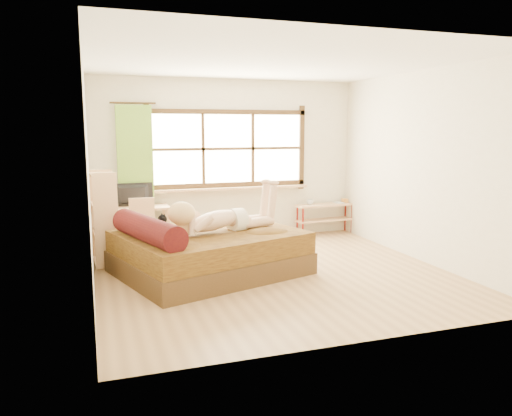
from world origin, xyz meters
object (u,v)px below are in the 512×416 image
object	(u,v)px
desk	(134,212)
chair	(143,224)
bookshelf	(104,218)
bed	(206,251)
woman	(221,206)
kitten	(153,223)
pipe_shelf	(325,212)

from	to	relation	value
desk	chair	xyz separation A→B (m)	(0.10, -0.37, -0.12)
chair	bookshelf	xyz separation A→B (m)	(-0.57, -0.40, 0.19)
bed	desk	bearing A→B (deg)	97.59
bed	desk	distance (m)	1.84
woman	desk	world-z (taller)	woman
bed	kitten	world-z (taller)	bed
pipe_shelf	bookshelf	bearing A→B (deg)	-170.53
bed	chair	size ratio (longest dim) A/B	3.11
bookshelf	desk	bearing A→B (deg)	55.01
chair	pipe_shelf	xyz separation A→B (m)	(3.28, 0.49, -0.07)
bed	bookshelf	xyz separation A→B (m)	(-1.24, 0.87, 0.36)
bed	bookshelf	world-z (taller)	bookshelf
chair	bookshelf	size ratio (longest dim) A/B	0.65
kitten	pipe_shelf	distance (m)	3.67
bed	bookshelf	size ratio (longest dim) A/B	2.04
woman	bookshelf	xyz separation A→B (m)	(-1.44, 0.90, -0.23)
woman	chair	xyz separation A→B (m)	(-0.88, 1.31, -0.41)
woman	bookshelf	world-z (taller)	bookshelf
woman	bed	bearing A→B (deg)	153.00
chair	pipe_shelf	distance (m)	3.32
chair	woman	bearing A→B (deg)	-56.63
woman	kitten	distance (m)	0.91
desk	chair	world-z (taller)	chair
woman	chair	distance (m)	1.63
kitten	chair	distance (m)	1.18
woman	desk	xyz separation A→B (m)	(-0.98, 1.68, -0.30)
kitten	desk	bearing A→B (deg)	76.42
kitten	bed	bearing A→B (deg)	-27.57
woman	bookshelf	size ratio (longest dim) A/B	1.19
chair	kitten	bearing A→B (deg)	-90.08
bed	woman	world-z (taller)	woman
desk	pipe_shelf	world-z (taller)	desk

